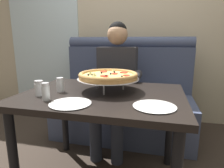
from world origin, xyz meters
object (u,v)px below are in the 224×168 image
Objects in this scene: pizza at (108,76)px; shaker_pepper_flakes at (60,86)px; diner_main at (115,78)px; plate_near_left at (70,102)px; patio_chair at (65,72)px; shaker_parmesan at (39,89)px; dining_table at (103,105)px; plate_near_right at (155,105)px; shaker_oregano at (46,93)px; booth_bench at (124,100)px.

pizza is 0.35m from shaker_pepper_flakes.
diner_main reaches higher than pizza.
plate_near_left is 0.29× the size of patio_chair.
patio_chair is at bearing 116.48° from shaker_pepper_flakes.
shaker_parmesan is at bearing -113.64° from diner_main.
diner_main is 1.48× the size of patio_chair.
plate_near_left is (-0.14, -0.36, -0.10)m from pizza.
plate_near_right is at bearing -30.38° from dining_table.
shaker_oregano reaches higher than plate_near_right.
shaker_oregano is (0.01, -0.21, 0.00)m from shaker_pepper_flakes.
pizza is 2.24m from patio_chair.
dining_table is 0.63m from diner_main.
patio_chair is (-0.96, 1.93, -0.24)m from shaker_pepper_flakes.
shaker_parmesan is (-0.42, -0.24, -0.07)m from pizza.
booth_bench is 1.18m from shaker_parmesan.
shaker_pepper_flakes reaches higher than plate_near_right.
dining_table is 0.32m from plate_near_left.
pizza reaches higher than plate_near_right.
shaker_parmesan is at bearing -150.14° from pizza.
pizza is 1.83× the size of plate_near_left.
shaker_pepper_flakes is 2.17m from patio_chair.
diner_main is 1.76m from patio_chair.
dining_table is at bearing 68.32° from plate_near_left.
shaker_oregano is at bearing -134.10° from pizza.
dining_table is 0.45m from shaker_parmesan.
booth_bench reaches higher than shaker_parmesan.
shaker_pepper_flakes is 0.93× the size of shaker_oregano.
booth_bench is 0.92m from dining_table.
plate_near_right is at bearing -63.62° from diner_main.
patio_chair is (-1.15, 2.17, -0.21)m from plate_near_left.
shaker_oregano is at bearing -86.04° from shaker_pepper_flakes.
shaker_oregano is 2.36m from patio_chair.
patio_chair reaches higher than dining_table.
shaker_oregano is (-0.31, -0.32, -0.06)m from pizza.
pizza reaches higher than shaker_pepper_flakes.
plate_near_left is at bearing -51.37° from shaker_pepper_flakes.
pizza is (0.07, -0.55, 0.12)m from diner_main.
diner_main is (-0.05, 0.62, 0.08)m from dining_table.
booth_bench is at bearing 75.71° from shaker_oregano.
diner_main reaches higher than booth_bench.
shaker_oregano is 0.13m from shaker_parmesan.
diner_main is 0.94m from plate_near_right.
diner_main is at bearing 68.85° from shaker_pepper_flakes.
plate_near_right is (0.66, 0.03, -0.04)m from shaker_oregano.
dining_table is at bearing 40.78° from shaker_oregano.
diner_main is at bearing 85.93° from plate_near_left.
shaker_pepper_flakes is at bearing -111.15° from diner_main.
shaker_oregano is 0.13× the size of patio_chair.
shaker_pepper_flakes is 0.21m from shaker_oregano.
shaker_parmesan is 0.12× the size of patio_chair.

